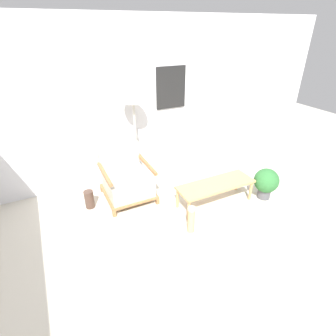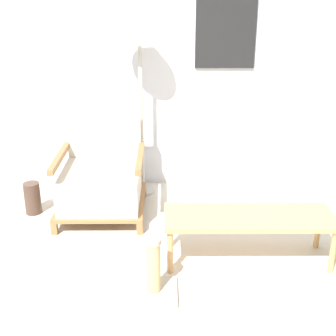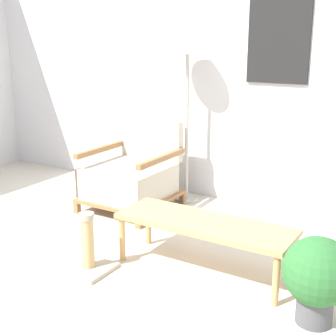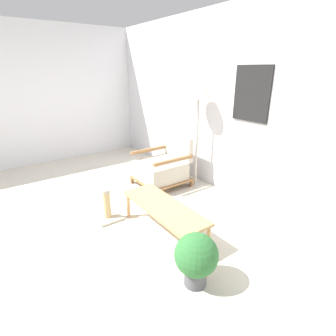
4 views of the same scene
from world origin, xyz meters
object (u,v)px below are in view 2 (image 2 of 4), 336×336
object	(u,v)px
floor_lamp	(140,38)
vase	(32,198)
armchair	(102,181)
coffee_table	(249,220)
scratching_post	(154,277)

from	to	relation	value
floor_lamp	vase	size ratio (longest dim) A/B	5.90
armchair	vase	distance (m)	0.65
floor_lamp	coffee_table	xyz separation A→B (m)	(0.83, -1.23, -1.16)
coffee_table	vase	bearing A→B (deg)	156.59
vase	armchair	bearing A→B (deg)	1.08
vase	coffee_table	bearing A→B (deg)	-23.41
floor_lamp	vase	distance (m)	1.72
coffee_table	floor_lamp	bearing A→B (deg)	124.14
armchair	floor_lamp	xyz separation A→B (m)	(0.34, 0.44, 1.18)
armchair	floor_lamp	world-z (taller)	floor_lamp
coffee_table	scratching_post	distance (m)	0.83
armchair	scratching_post	bearing A→B (deg)	-68.12
armchair	coffee_table	xyz separation A→B (m)	(1.18, -0.79, 0.02)
floor_lamp	scratching_post	size ratio (longest dim) A/B	4.00
scratching_post	vase	bearing A→B (deg)	132.84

